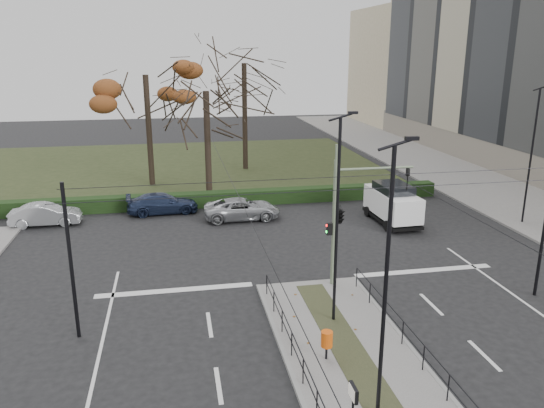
{
  "coord_description": "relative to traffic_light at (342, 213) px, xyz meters",
  "views": [
    {
      "loc": [
        -5.73,
        -16.83,
        10.36
      ],
      "look_at": [
        -1.15,
        7.57,
        3.17
      ],
      "focal_mm": 35.0,
      "sensor_mm": 36.0,
      "label": 1
    }
  ],
  "objects": [
    {
      "name": "catenary",
      "position": [
        -1.4,
        -2.88,
        -0.07
      ],
      "size": [
        20.0,
        34.0,
        6.0
      ],
      "color": "black",
      "rests_on": "ground"
    },
    {
      "name": "parked_car_third",
      "position": [
        -8.05,
        13.05,
        -2.82
      ],
      "size": [
        4.73,
        2.22,
        1.34
      ],
      "primitive_type": "imported",
      "rotation": [
        0.0,
        0.0,
        1.65
      ],
      "color": "#1D2845",
      "rests_on": "ground"
    },
    {
      "name": "traffic_light",
      "position": [
        0.0,
        0.0,
        0.0
      ],
      "size": [
        3.91,
        2.24,
        5.75
      ],
      "color": "slate",
      "rests_on": "median_island"
    },
    {
      "name": "hedge",
      "position": [
        -7.4,
        14.1,
        -2.99
      ],
      "size": [
        38.0,
        1.0,
        1.0
      ],
      "primitive_type": "cube",
      "color": "black",
      "rests_on": "ground"
    },
    {
      "name": "litter_bin",
      "position": [
        -2.32,
        -5.88,
        -2.6
      ],
      "size": [
        0.41,
        0.41,
        1.04
      ],
      "color": "black",
      "rests_on": "median_island"
    },
    {
      "name": "white_van",
      "position": [
        6.07,
        8.35,
        -2.19
      ],
      "size": [
        2.29,
        4.77,
        2.49
      ],
      "color": "white",
      "rests_on": "ground"
    },
    {
      "name": "streetlamp_median_near",
      "position": [
        -1.64,
        -8.95,
        0.8
      ],
      "size": [
        0.68,
        0.14,
        8.15
      ],
      "color": "black",
      "rests_on": "median_island"
    },
    {
      "name": "sidewalk_east",
      "position": [
        16.6,
        17.5,
        -3.42
      ],
      "size": [
        8.0,
        90.0,
        0.14
      ],
      "primitive_type": "cube",
      "color": "slate",
      "rests_on": "ground"
    },
    {
      "name": "bare_tree_center",
      "position": [
        -0.81,
        25.35,
        5.18
      ],
      "size": [
        7.63,
        7.63,
        12.29
      ],
      "color": "black",
      "rests_on": "park"
    },
    {
      "name": "streetlamp_median_far",
      "position": [
        -1.24,
        -3.25,
        0.8
      ],
      "size": [
        0.68,
        0.14,
        8.16
      ],
      "color": "black",
      "rests_on": "median_island"
    },
    {
      "name": "info_panel",
      "position": [
        -2.9,
        -10.19,
        -1.8
      ],
      "size": [
        0.11,
        0.51,
        1.97
      ],
      "color": "black",
      "rests_on": "median_island"
    },
    {
      "name": "bare_tree_near",
      "position": [
        -4.76,
        15.76,
        3.67
      ],
      "size": [
        6.03,
        6.03,
        10.12
      ],
      "color": "black",
      "rests_on": "park"
    },
    {
      "name": "streetlamp_sidewalk",
      "position": [
        13.97,
        6.59,
        0.89
      ],
      "size": [
        0.7,
        0.14,
        8.34
      ],
      "color": "black",
      "rests_on": "sidewalk_east"
    },
    {
      "name": "park",
      "position": [
        -7.4,
        27.5,
        -3.44
      ],
      "size": [
        38.0,
        26.0,
        0.1
      ],
      "primitive_type": "cube",
      "color": "#262F17",
      "rests_on": "ground"
    },
    {
      "name": "rust_tree",
      "position": [
        -8.95,
        20.9,
        5.12
      ],
      "size": [
        7.49,
        7.49,
        11.21
      ],
      "color": "black",
      "rests_on": "park"
    },
    {
      "name": "median_island",
      "position": [
        -1.4,
        -7.0,
        -3.42
      ],
      "size": [
        4.4,
        15.0,
        0.14
      ],
      "primitive_type": "cube",
      "color": "slate",
      "rests_on": "ground"
    },
    {
      "name": "parked_car_fourth",
      "position": [
        -3.03,
        10.81,
        -2.82
      ],
      "size": [
        4.83,
        2.23,
        1.34
      ],
      "primitive_type": "imported",
      "rotation": [
        0.0,
        0.0,
        1.57
      ],
      "color": "#9A9DA2",
      "rests_on": "ground"
    },
    {
      "name": "parked_car_second",
      "position": [
        -15.08,
        11.78,
        -2.8
      ],
      "size": [
        4.18,
        1.56,
        1.37
      ],
      "primitive_type": "imported",
      "rotation": [
        0.0,
        0.0,
        1.6
      ],
      "color": "#9A9DA2",
      "rests_on": "ground"
    },
    {
      "name": "ground",
      "position": [
        -1.4,
        -4.5,
        -3.49
      ],
      "size": [
        140.0,
        140.0,
        0.0
      ],
      "primitive_type": "plane",
      "color": "black",
      "rests_on": "ground"
    },
    {
      "name": "median_railing",
      "position": [
        -1.4,
        -7.1,
        -2.51
      ],
      "size": [
        4.14,
        13.24,
        0.92
      ],
      "color": "black",
      "rests_on": "median_island"
    }
  ]
}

